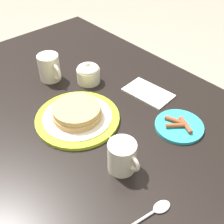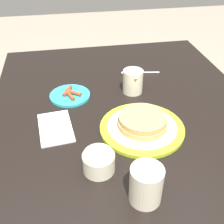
% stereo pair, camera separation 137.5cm
% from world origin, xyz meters
% --- Properties ---
extents(dining_table, '(1.38, 0.95, 0.78)m').
position_xyz_m(dining_table, '(0.00, 0.00, 0.66)').
color(dining_table, black).
rests_on(dining_table, ground_plane).
extents(pancake_plate, '(0.27, 0.27, 0.05)m').
position_xyz_m(pancake_plate, '(-0.01, -0.02, 0.80)').
color(pancake_plate, '#AAC628').
rests_on(pancake_plate, dining_table).
extents(side_plate_bacon, '(0.15, 0.15, 0.02)m').
position_xyz_m(side_plate_bacon, '(0.23, 0.19, 0.78)').
color(side_plate_bacon, '#2DADBC').
rests_on(side_plate_bacon, dining_table).
extents(coffee_mug, '(0.11, 0.08, 0.10)m').
position_xyz_m(coffee_mug, '(-0.27, 0.04, 0.83)').
color(coffee_mug, beige).
rests_on(coffee_mug, dining_table).
extents(creamer_pitcher, '(0.12, 0.08, 0.10)m').
position_xyz_m(creamer_pitcher, '(0.22, -0.05, 0.82)').
color(creamer_pitcher, beige).
rests_on(creamer_pitcher, dining_table).
extents(sugar_bowl, '(0.09, 0.09, 0.08)m').
position_xyz_m(sugar_bowl, '(-0.16, 0.14, 0.81)').
color(sugar_bowl, beige).
rests_on(sugar_bowl, dining_table).
extents(napkin, '(0.18, 0.12, 0.01)m').
position_xyz_m(napkin, '(0.04, 0.25, 0.78)').
color(napkin, white).
rests_on(napkin, dining_table).
extents(spoon, '(0.04, 0.17, 0.01)m').
position_xyz_m(spoon, '(0.37, -0.09, 0.78)').
color(spoon, silver).
rests_on(spoon, dining_table).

